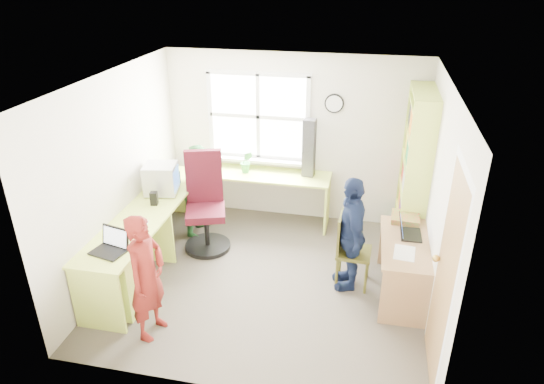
# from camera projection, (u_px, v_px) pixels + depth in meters

# --- Properties ---
(room) EXTENTS (3.64, 3.44, 2.44)m
(room) POSITION_uv_depth(u_px,v_px,m) (270.00, 184.00, 5.41)
(room) COLOR #49433A
(room) RESTS_ON ground
(l_desk) EXTENTS (2.38, 2.95, 0.75)m
(l_desk) POSITION_uv_depth(u_px,v_px,m) (153.00, 247.00, 5.65)
(l_desk) COLOR #E6FF65
(l_desk) RESTS_ON ground
(right_desk) EXTENTS (0.56, 1.19, 0.68)m
(right_desk) POSITION_uv_depth(u_px,v_px,m) (404.00, 257.00, 5.40)
(right_desk) COLOR #A37A51
(right_desk) RESTS_ON ground
(bookshelf) EXTENTS (0.30, 1.02, 2.10)m
(bookshelf) POSITION_uv_depth(u_px,v_px,m) (414.00, 176.00, 6.16)
(bookshelf) COLOR #E6FF65
(bookshelf) RESTS_ON ground
(swivel_chair) EXTENTS (0.76, 0.76, 1.30)m
(swivel_chair) POSITION_uv_depth(u_px,v_px,m) (206.00, 208.00, 6.33)
(swivel_chair) COLOR black
(swivel_chair) RESTS_ON ground
(wooden_chair) EXTENTS (0.40, 0.40, 0.90)m
(wooden_chair) POSITION_uv_depth(u_px,v_px,m) (348.00, 247.00, 5.60)
(wooden_chair) COLOR #4C4B19
(wooden_chair) RESTS_ON ground
(crt_monitor) EXTENTS (0.46, 0.42, 0.39)m
(crt_monitor) POSITION_uv_depth(u_px,v_px,m) (161.00, 179.00, 6.20)
(crt_monitor) COLOR #B8B7BC
(crt_monitor) RESTS_ON l_desk
(laptop_left) EXTENTS (0.40, 0.35, 0.23)m
(laptop_left) POSITION_uv_depth(u_px,v_px,m) (111.00, 246.00, 5.02)
(laptop_left) COLOR black
(laptop_left) RESTS_ON l_desk
(laptop_right) EXTENTS (0.27, 0.32, 0.22)m
(laptop_right) POSITION_uv_depth(u_px,v_px,m) (407.00, 231.00, 5.44)
(laptop_right) COLOR black
(laptop_right) RESTS_ON right_desk
(speaker_a) EXTENTS (0.10, 0.10, 0.17)m
(speaker_a) POSITION_uv_depth(u_px,v_px,m) (154.00, 198.00, 5.95)
(speaker_a) COLOR black
(speaker_a) RESTS_ON l_desk
(speaker_b) EXTENTS (0.09, 0.09, 0.17)m
(speaker_b) POSITION_uv_depth(u_px,v_px,m) (176.00, 178.00, 6.52)
(speaker_b) COLOR black
(speaker_b) RESTS_ON l_desk
(cd_tower) EXTENTS (0.18, 0.16, 0.81)m
(cd_tower) POSITION_uv_depth(u_px,v_px,m) (309.00, 148.00, 6.63)
(cd_tower) COLOR black
(cd_tower) RESTS_ON l_desk
(game_box) EXTENTS (0.34, 0.34, 0.06)m
(game_box) POSITION_uv_depth(u_px,v_px,m) (405.00, 218.00, 5.76)
(game_box) COLOR red
(game_box) RESTS_ON right_desk
(paper_a) EXTENTS (0.31, 0.38, 0.00)m
(paper_a) POSITION_uv_depth(u_px,v_px,m) (136.00, 227.00, 5.47)
(paper_a) COLOR silver
(paper_a) RESTS_ON l_desk
(paper_b) EXTENTS (0.24, 0.33, 0.00)m
(paper_b) POSITION_uv_depth(u_px,v_px,m) (404.00, 253.00, 5.13)
(paper_b) COLOR silver
(paper_b) RESTS_ON right_desk
(potted_plant) EXTENTS (0.20, 0.18, 0.32)m
(potted_plant) POSITION_uv_depth(u_px,v_px,m) (247.00, 162.00, 6.83)
(potted_plant) COLOR #2F7636
(potted_plant) RESTS_ON l_desk
(person_red) EXTENTS (0.40, 0.54, 1.35)m
(person_red) POSITION_uv_depth(u_px,v_px,m) (147.00, 277.00, 4.74)
(person_red) COLOR maroon
(person_red) RESTS_ON ground
(person_green) EXTENTS (0.54, 0.66, 1.28)m
(person_green) POSITION_uv_depth(u_px,v_px,m) (201.00, 190.00, 6.64)
(person_green) COLOR #2D7134
(person_green) RESTS_ON ground
(person_navy) EXTENTS (0.50, 0.86, 1.38)m
(person_navy) POSITION_uv_depth(u_px,v_px,m) (351.00, 233.00, 5.47)
(person_navy) COLOR #141F41
(person_navy) RESTS_ON ground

